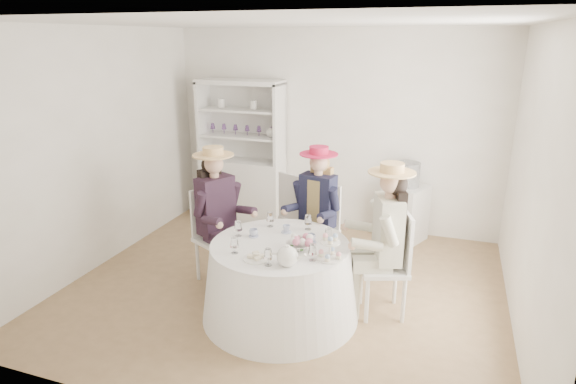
% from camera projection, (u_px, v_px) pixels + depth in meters
% --- Properties ---
extents(ground, '(4.50, 4.50, 0.00)m').
position_uv_depth(ground, '(285.00, 287.00, 5.19)').
color(ground, olive).
rests_on(ground, ground).
extents(ceiling, '(4.50, 4.50, 0.00)m').
position_uv_depth(ceiling, '(284.00, 22.00, 4.36)').
color(ceiling, white).
rests_on(ceiling, wall_back).
extents(wall_back, '(4.50, 0.00, 4.50)m').
position_uv_depth(wall_back, '(334.00, 131.00, 6.58)').
color(wall_back, silver).
rests_on(wall_back, ground).
extents(wall_front, '(4.50, 0.00, 4.50)m').
position_uv_depth(wall_front, '(177.00, 244.00, 2.98)').
color(wall_front, silver).
rests_on(wall_front, ground).
extents(wall_left, '(0.00, 4.50, 4.50)m').
position_uv_depth(wall_left, '(99.00, 150.00, 5.48)').
color(wall_left, silver).
rests_on(wall_left, ground).
extents(wall_right, '(0.00, 4.50, 4.50)m').
position_uv_depth(wall_right, '(534.00, 188.00, 4.08)').
color(wall_right, silver).
rests_on(wall_right, ground).
extents(tea_table, '(1.50, 1.50, 0.75)m').
position_uv_depth(tea_table, '(280.00, 280.00, 4.57)').
color(tea_table, white).
rests_on(tea_table, ground).
extents(hutch, '(1.36, 0.87, 2.02)m').
position_uv_depth(hutch, '(243.00, 172.00, 6.96)').
color(hutch, silver).
rests_on(hutch, ground).
extents(side_table, '(0.63, 0.63, 0.74)m').
position_uv_depth(side_table, '(405.00, 213.00, 6.32)').
color(side_table, silver).
rests_on(side_table, ground).
extents(hatbox, '(0.33, 0.33, 0.31)m').
position_uv_depth(hatbox, '(408.00, 174.00, 6.16)').
color(hatbox, black).
rests_on(hatbox, side_table).
extents(guest_left, '(0.64, 0.58, 1.50)m').
position_uv_depth(guest_left, '(217.00, 208.00, 5.09)').
color(guest_left, silver).
rests_on(guest_left, ground).
extents(guest_mid, '(0.55, 0.58, 1.47)m').
position_uv_depth(guest_mid, '(317.00, 203.00, 5.28)').
color(guest_mid, silver).
rests_on(guest_mid, ground).
extents(guest_right, '(0.62, 0.57, 1.51)m').
position_uv_depth(guest_right, '(385.00, 232.00, 4.46)').
color(guest_right, silver).
rests_on(guest_right, ground).
extents(spare_chair, '(0.58, 0.58, 1.06)m').
position_uv_depth(spare_chair, '(299.00, 213.00, 5.75)').
color(spare_chair, silver).
rests_on(spare_chair, ground).
extents(teacup_a, '(0.09, 0.09, 0.07)m').
position_uv_depth(teacup_a, '(254.00, 233.00, 4.61)').
color(teacup_a, white).
rests_on(teacup_a, tea_table).
extents(teacup_b, '(0.10, 0.10, 0.07)m').
position_uv_depth(teacup_b, '(286.00, 229.00, 4.71)').
color(teacup_b, white).
rests_on(teacup_b, tea_table).
extents(teacup_c, '(0.11, 0.11, 0.07)m').
position_uv_depth(teacup_c, '(311.00, 239.00, 4.48)').
color(teacup_c, white).
rests_on(teacup_c, tea_table).
extents(flower_bowl, '(0.27, 0.27, 0.05)m').
position_uv_depth(flower_bowl, '(297.00, 247.00, 4.32)').
color(flower_bowl, white).
rests_on(flower_bowl, tea_table).
extents(flower_arrangement, '(0.18, 0.18, 0.07)m').
position_uv_depth(flower_arrangement, '(301.00, 241.00, 4.32)').
color(flower_arrangement, '#D3698A').
rests_on(flower_arrangement, tea_table).
extents(table_teapot, '(0.26, 0.18, 0.19)m').
position_uv_depth(table_teapot, '(288.00, 256.00, 4.02)').
color(table_teapot, white).
rests_on(table_teapot, tea_table).
extents(sandwich_plate, '(0.23, 0.23, 0.05)m').
position_uv_depth(sandwich_plate, '(256.00, 258.00, 4.15)').
color(sandwich_plate, white).
rests_on(sandwich_plate, tea_table).
extents(cupcake_stand, '(0.23, 0.23, 0.22)m').
position_uv_depth(cupcake_stand, '(330.00, 250.00, 4.13)').
color(cupcake_stand, white).
rests_on(cupcake_stand, tea_table).
extents(stemware_set, '(0.94, 0.95, 0.15)m').
position_uv_depth(stemware_set, '(280.00, 236.00, 4.43)').
color(stemware_set, white).
rests_on(stemware_set, tea_table).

